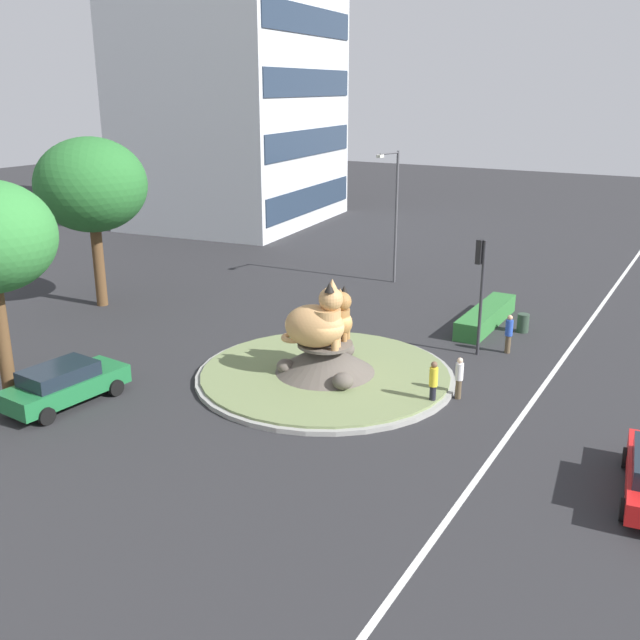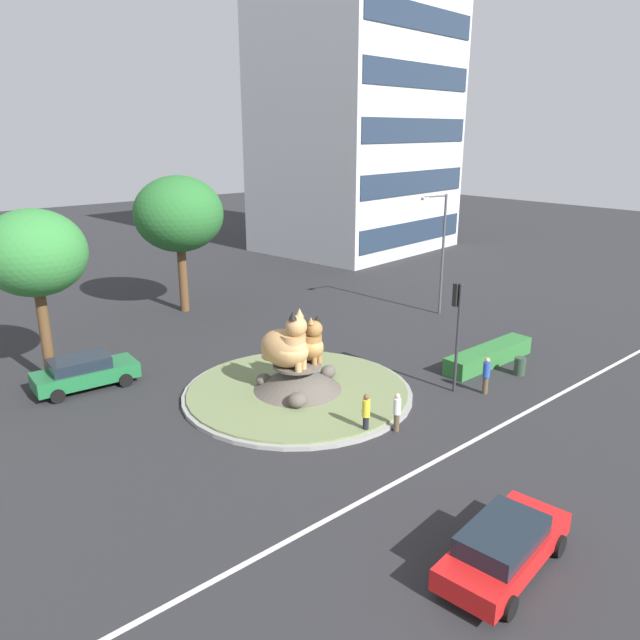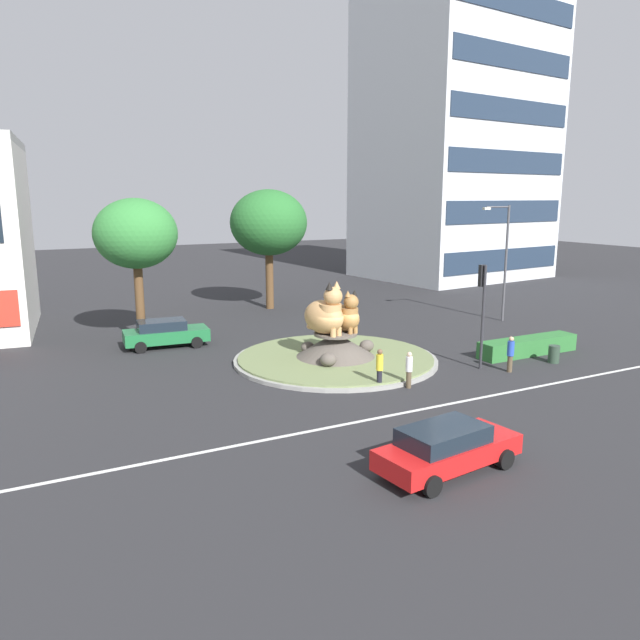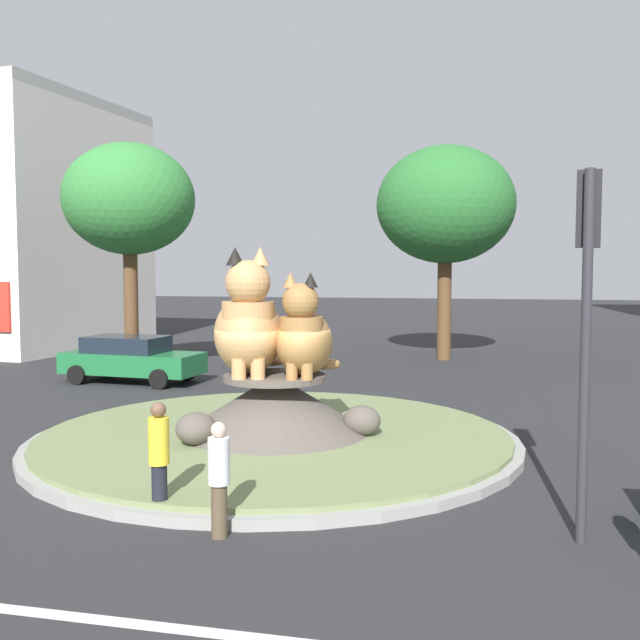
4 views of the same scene
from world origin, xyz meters
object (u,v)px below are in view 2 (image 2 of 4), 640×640
(litter_bin, at_px, (520,366))
(sedan_on_far_lane, at_px, (504,546))
(office_tower, at_px, (357,105))
(streetlight_arm, at_px, (441,247))
(second_tree_near_tower, at_px, (179,214))
(pedestrian_yellow_shirt, at_px, (366,413))
(cat_statue_tabby, at_px, (308,344))
(broadleaf_tree_behind_island, at_px, (34,254))
(hatchback_near_shophouse, at_px, (84,372))
(cat_statue_calico, at_px, (287,346))
(traffic_light_mast, at_px, (457,317))
(pedestrian_white_shirt, at_px, (397,411))
(pedestrian_blue_shirt, at_px, (486,374))

(litter_bin, bearing_deg, sedan_on_far_lane, -150.21)
(office_tower, relative_size, sedan_on_far_lane, 5.57)
(streetlight_arm, distance_m, litter_bin, 11.39)
(streetlight_arm, xyz_separation_m, litter_bin, (-5.22, -9.29, -4.01))
(second_tree_near_tower, bearing_deg, pedestrian_yellow_shirt, -99.23)
(office_tower, bearing_deg, streetlight_arm, -127.96)
(cat_statue_tabby, relative_size, pedestrian_yellow_shirt, 1.27)
(broadleaf_tree_behind_island, bearing_deg, hatchback_near_shophouse, -63.51)
(second_tree_near_tower, bearing_deg, cat_statue_calico, -102.52)
(second_tree_near_tower, relative_size, pedestrian_yellow_shirt, 4.99)
(hatchback_near_shophouse, bearing_deg, traffic_light_mast, -37.10)
(traffic_light_mast, bearing_deg, pedestrian_white_shirt, 107.59)
(traffic_light_mast, height_order, pedestrian_white_shirt, traffic_light_mast)
(cat_statue_tabby, distance_m, pedestrian_yellow_shirt, 5.14)
(cat_statue_calico, distance_m, cat_statue_tabby, 1.23)
(cat_statue_tabby, bearing_deg, litter_bin, 53.67)
(second_tree_near_tower, distance_m, pedestrian_blue_shirt, 22.13)
(pedestrian_blue_shirt, relative_size, litter_bin, 1.95)
(sedan_on_far_lane, bearing_deg, hatchback_near_shophouse, 94.10)
(cat_statue_tabby, bearing_deg, broadleaf_tree_behind_island, -141.68)
(cat_statue_calico, height_order, pedestrian_blue_shirt, cat_statue_calico)
(sedan_on_far_lane, bearing_deg, pedestrian_yellow_shirt, 64.21)
(cat_statue_calico, distance_m, litter_bin, 11.86)
(broadleaf_tree_behind_island, bearing_deg, traffic_light_mast, -44.28)
(office_tower, xyz_separation_m, streetlight_arm, (-12.51, -20.65, -9.41))
(pedestrian_white_shirt, bearing_deg, second_tree_near_tower, 156.61)
(hatchback_near_shophouse, bearing_deg, cat_statue_calico, -42.69)
(pedestrian_white_shirt, relative_size, hatchback_near_shophouse, 0.35)
(hatchback_near_shophouse, bearing_deg, pedestrian_blue_shirt, -38.08)
(pedestrian_yellow_shirt, xyz_separation_m, sedan_on_far_lane, (-2.70, -7.97, -0.17))
(traffic_light_mast, bearing_deg, streetlight_arm, -42.06)
(cat_statue_calico, relative_size, second_tree_near_tower, 0.35)
(broadleaf_tree_behind_island, xyz_separation_m, second_tree_near_tower, (10.87, 6.55, 0.18))
(streetlight_arm, bearing_deg, cat_statue_calico, 26.99)
(traffic_light_mast, bearing_deg, pedestrian_blue_shirt, -138.24)
(pedestrian_yellow_shirt, height_order, pedestrian_white_shirt, pedestrian_yellow_shirt)
(cat_statue_calico, bearing_deg, pedestrian_yellow_shirt, -15.63)
(broadleaf_tree_behind_island, height_order, litter_bin, broadleaf_tree_behind_island)
(litter_bin, bearing_deg, second_tree_near_tower, 108.27)
(broadleaf_tree_behind_island, distance_m, litter_bin, 23.58)
(pedestrian_yellow_shirt, bearing_deg, cat_statue_tabby, -89.00)
(cat_statue_calico, bearing_deg, hatchback_near_shophouse, -154.87)
(office_tower, relative_size, hatchback_near_shophouse, 5.82)
(streetlight_arm, bearing_deg, second_tree_near_tower, -30.83)
(cat_statue_tabby, distance_m, broadleaf_tree_behind_island, 13.04)
(traffic_light_mast, distance_m, office_tower, 37.67)
(second_tree_near_tower, relative_size, hatchback_near_shophouse, 1.86)
(cat_statue_calico, distance_m, office_tower, 39.00)
(cat_statue_tabby, relative_size, litter_bin, 2.51)
(traffic_light_mast, distance_m, litter_bin, 5.23)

